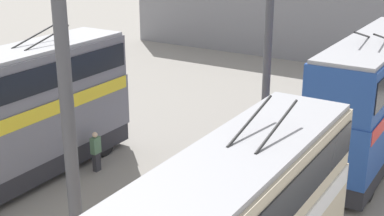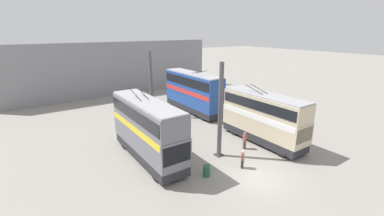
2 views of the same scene
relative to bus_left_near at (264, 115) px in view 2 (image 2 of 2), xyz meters
name	(u,v)px [view 2 (image 2 of 2)]	position (x,y,z in m)	size (l,w,h in m)	color
ground_plane	(258,178)	(-4.42, 5.48, -2.82)	(240.00, 240.00, 0.00)	gray
depot_back_wall	(116,69)	(27.36, 5.48, 1.68)	(0.50, 36.00, 9.00)	gray
support_column_near	(220,112)	(0.19, 5.48, 1.26)	(0.71, 0.71, 8.41)	#4C4C51
support_column_far	(151,85)	(13.74, 5.48, 1.26)	(0.71, 0.71, 8.41)	#4C4C51
bus_left_near	(264,115)	(0.00, 0.00, 0.00)	(9.09, 2.54, 5.57)	black
bus_left_far	(193,90)	(12.27, 0.00, 0.22)	(10.52, 2.54, 5.98)	black
bus_right_near	(147,127)	(3.21, 10.97, 0.19)	(9.78, 2.54, 5.89)	black
person_by_right_row	(157,137)	(5.15, 9.14, -1.91)	(0.43, 0.25, 1.72)	#2D2D33
person_by_left_row	(245,140)	(-0.14, 2.60, -1.93)	(0.48, 0.38, 1.69)	#473D33
person_aisle_foreground	(243,159)	(-2.60, 5.35, -2.00)	(0.47, 0.46, 1.57)	#2D2D33
oil_drum	(207,171)	(-1.92, 8.51, -2.37)	(0.57, 0.57, 0.91)	#235638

